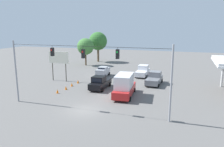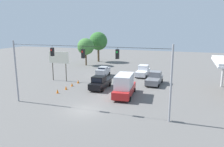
# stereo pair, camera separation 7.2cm
# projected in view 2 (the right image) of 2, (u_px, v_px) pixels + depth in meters

# --- Properties ---
(ground_plane) EXTENTS (140.00, 140.00, 0.00)m
(ground_plane) POSITION_uv_depth(u_px,v_px,m) (85.00, 110.00, 25.56)
(ground_plane) COLOR #605E5B
(overhead_signal_span) EXTENTS (19.42, 0.38, 7.93)m
(overhead_signal_span) POSITION_uv_depth(u_px,v_px,m) (84.00, 68.00, 24.51)
(overhead_signal_span) COLOR #939399
(overhead_signal_span) RESTS_ON ground_plane
(pickup_truck_grey_oncoming_far) EXTENTS (2.48, 5.43, 2.12)m
(pickup_truck_grey_oncoming_far) POSITION_uv_depth(u_px,v_px,m) (154.00, 79.00, 37.12)
(pickup_truck_grey_oncoming_far) COLOR slate
(pickup_truck_grey_oncoming_far) RESTS_ON ground_plane
(pickup_truck_white_oncoming_deep) EXTENTS (2.24, 5.57, 2.12)m
(pickup_truck_white_oncoming_deep) POSITION_uv_depth(u_px,v_px,m) (143.00, 71.00, 43.45)
(pickup_truck_white_oncoming_deep) COLOR silver
(pickup_truck_white_oncoming_deep) RESTS_ON ground_plane
(box_truck_red_crossing_near) EXTENTS (2.96, 6.75, 3.16)m
(box_truck_red_crossing_near) POSITION_uv_depth(u_px,v_px,m) (124.00, 86.00, 30.50)
(box_truck_red_crossing_near) COLOR red
(box_truck_red_crossing_near) RESTS_ON ground_plane
(pickup_truck_black_withflow_mid) EXTENTS (2.29, 5.31, 2.12)m
(pickup_truck_black_withflow_mid) POSITION_uv_depth(u_px,v_px,m) (100.00, 83.00, 34.37)
(pickup_truck_black_withflow_mid) COLOR black
(pickup_truck_black_withflow_mid) RESTS_ON ground_plane
(sedan_silver_withflow_far) EXTENTS (2.11, 4.46, 1.92)m
(sedan_silver_withflow_far) POSITION_uv_depth(u_px,v_px,m) (103.00, 71.00, 43.18)
(sedan_silver_withflow_far) COLOR #A8AAB2
(sedan_silver_withflow_far) RESTS_ON ground_plane
(traffic_cone_nearest) EXTENTS (0.35, 0.35, 0.62)m
(traffic_cone_nearest) POSITION_uv_depth(u_px,v_px,m) (57.00, 91.00, 32.11)
(traffic_cone_nearest) COLOR orange
(traffic_cone_nearest) RESTS_ON ground_plane
(traffic_cone_second) EXTENTS (0.35, 0.35, 0.62)m
(traffic_cone_second) POSITION_uv_depth(u_px,v_px,m) (66.00, 88.00, 33.97)
(traffic_cone_second) COLOR orange
(traffic_cone_second) RESTS_ON ground_plane
(traffic_cone_third) EXTENTS (0.35, 0.35, 0.62)m
(traffic_cone_third) POSITION_uv_depth(u_px,v_px,m) (72.00, 84.00, 35.93)
(traffic_cone_third) COLOR orange
(traffic_cone_third) RESTS_ON ground_plane
(traffic_cone_fourth) EXTENTS (0.35, 0.35, 0.62)m
(traffic_cone_fourth) POSITION_uv_depth(u_px,v_px,m) (78.00, 81.00, 37.89)
(traffic_cone_fourth) COLOR orange
(traffic_cone_fourth) RESTS_ON ground_plane
(roadside_billboard) EXTENTS (3.93, 0.16, 5.31)m
(roadside_billboard) POSITION_uv_depth(u_px,v_px,m) (59.00, 60.00, 38.96)
(roadside_billboard) COLOR #4C473D
(roadside_billboard) RESTS_ON ground_plane
(tree_horizon_left) EXTENTS (5.07, 5.07, 8.32)m
(tree_horizon_left) POSITION_uv_depth(u_px,v_px,m) (98.00, 41.00, 60.85)
(tree_horizon_left) COLOR brown
(tree_horizon_left) RESTS_ON ground_plane
(tree_horizon_right) EXTENTS (4.20, 4.20, 6.88)m
(tree_horizon_right) POSITION_uv_depth(u_px,v_px,m) (86.00, 47.00, 55.16)
(tree_horizon_right) COLOR #4C3823
(tree_horizon_right) RESTS_ON ground_plane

